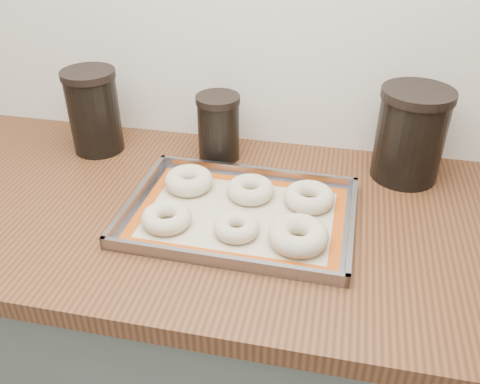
% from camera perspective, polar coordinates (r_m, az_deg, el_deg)
% --- Properties ---
extents(cabinet, '(3.00, 0.65, 0.86)m').
position_cam_1_polar(cabinet, '(1.38, 1.24, -18.39)').
color(cabinet, '#576256').
rests_on(cabinet, floor).
extents(countertop, '(3.06, 0.68, 0.04)m').
position_cam_1_polar(countertop, '(1.07, 1.52, -3.17)').
color(countertop, brown).
rests_on(countertop, cabinet).
extents(baking_tray, '(0.47, 0.34, 0.03)m').
position_cam_1_polar(baking_tray, '(1.04, 0.00, -2.45)').
color(baking_tray, gray).
rests_on(baking_tray, countertop).
extents(baking_mat, '(0.43, 0.30, 0.00)m').
position_cam_1_polar(baking_mat, '(1.04, 0.00, -2.54)').
color(baking_mat, '#C6B793').
rests_on(baking_mat, baking_tray).
extents(bagel_front_left, '(0.12, 0.12, 0.03)m').
position_cam_1_polar(bagel_front_left, '(1.02, -8.25, -2.88)').
color(bagel_front_left, beige).
rests_on(bagel_front_left, baking_mat).
extents(bagel_front_mid, '(0.11, 0.11, 0.03)m').
position_cam_1_polar(bagel_front_mid, '(0.98, -0.39, -3.97)').
color(bagel_front_mid, beige).
rests_on(bagel_front_mid, baking_mat).
extents(bagel_front_right, '(0.14, 0.14, 0.04)m').
position_cam_1_polar(bagel_front_right, '(0.96, 6.55, -4.87)').
color(bagel_front_right, beige).
rests_on(bagel_front_right, baking_mat).
extents(bagel_back_left, '(0.12, 0.12, 0.04)m').
position_cam_1_polar(bagel_back_left, '(1.12, -5.76, 1.30)').
color(bagel_back_left, beige).
rests_on(bagel_back_left, baking_mat).
extents(bagel_back_mid, '(0.11, 0.11, 0.04)m').
position_cam_1_polar(bagel_back_mid, '(1.09, 1.19, 0.28)').
color(bagel_back_mid, beige).
rests_on(bagel_back_mid, baking_mat).
extents(bagel_back_right, '(0.13, 0.13, 0.04)m').
position_cam_1_polar(bagel_back_right, '(1.07, 7.76, -0.56)').
color(bagel_back_right, beige).
rests_on(bagel_back_right, baking_mat).
extents(canister_left, '(0.13, 0.13, 0.21)m').
position_cam_1_polar(canister_left, '(1.30, -16.09, 8.73)').
color(canister_left, black).
rests_on(canister_left, countertop).
extents(canister_mid, '(0.10, 0.10, 0.16)m').
position_cam_1_polar(canister_mid, '(1.22, -2.43, 7.27)').
color(canister_mid, black).
rests_on(canister_mid, countertop).
extents(canister_right, '(0.16, 0.16, 0.21)m').
position_cam_1_polar(canister_right, '(1.19, 18.59, 6.14)').
color(canister_right, black).
rests_on(canister_right, countertop).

